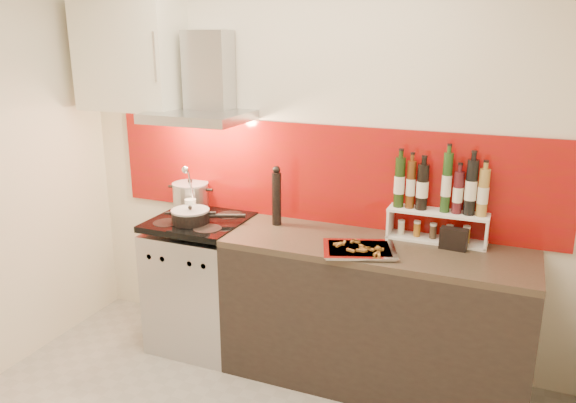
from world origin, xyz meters
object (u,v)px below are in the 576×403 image
at_px(saute_pan, 192,216).
at_px(pepper_mill, 277,197).
at_px(range_stove, 202,284).
at_px(stock_pot, 191,196).
at_px(counter, 373,314).
at_px(baking_tray, 359,249).

bearing_deg(saute_pan, pepper_mill, 21.97).
relative_size(range_stove, saute_pan, 1.99).
relative_size(range_stove, stock_pot, 3.62).
bearing_deg(saute_pan, range_stove, 88.99).
height_order(counter, baking_tray, baking_tray).
xyz_separation_m(range_stove, counter, (1.20, 0.00, 0.01)).
bearing_deg(baking_tray, range_stove, 172.95).
bearing_deg(baking_tray, saute_pan, 177.04).
relative_size(counter, stock_pot, 7.16).
xyz_separation_m(counter, pepper_mill, (-0.69, 0.12, 0.64)).
height_order(range_stove, stock_pot, stock_pot).
height_order(range_stove, pepper_mill, pepper_mill).
bearing_deg(stock_pot, pepper_mill, -5.41).
distance_m(stock_pot, saute_pan, 0.32).
height_order(saute_pan, pepper_mill, pepper_mill).
bearing_deg(pepper_mill, range_stove, -166.27).
bearing_deg(range_stove, baking_tray, -7.05).
distance_m(range_stove, counter, 1.20).
xyz_separation_m(stock_pot, pepper_mill, (0.68, -0.06, 0.09)).
bearing_deg(counter, baking_tray, -114.08).
relative_size(stock_pot, baking_tray, 0.52).
relative_size(counter, saute_pan, 3.93).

